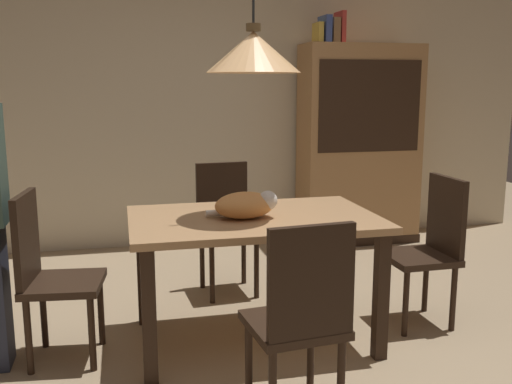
{
  "coord_description": "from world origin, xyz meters",
  "views": [
    {
      "loc": [
        -0.82,
        -2.73,
        1.49
      ],
      "look_at": [
        -0.04,
        0.59,
        0.85
      ],
      "focal_mm": 40.48,
      "sensor_mm": 36.0,
      "label": 1
    }
  ],
  "objects": [
    {
      "name": "book_yellow_short",
      "position": [
        0.93,
        2.32,
        1.94
      ],
      "size": [
        0.04,
        0.2,
        0.18
      ],
      "primitive_type": "cube",
      "color": "gold",
      "rests_on": "hutch_bookcase"
    },
    {
      "name": "hutch_bookcase",
      "position": [
        1.36,
        2.32,
        0.89
      ],
      "size": [
        1.12,
        0.45,
        1.85
      ],
      "color": "#A87A4C",
      "rests_on": "ground"
    },
    {
      "name": "book_brown_thick",
      "position": [
        1.07,
        2.32,
        1.96
      ],
      "size": [
        0.06,
        0.24,
        0.22
      ],
      "primitive_type": "cube",
      "color": "brown",
      "rests_on": "hutch_bookcase"
    },
    {
      "name": "chair_far_back",
      "position": [
        -0.11,
        1.27,
        0.51
      ],
      "size": [
        0.43,
        0.43,
        0.93
      ],
      "color": "black",
      "rests_on": "ground"
    },
    {
      "name": "book_red_tall",
      "position": [
        1.14,
        2.32,
        1.99
      ],
      "size": [
        0.04,
        0.22,
        0.28
      ],
      "primitive_type": "cube",
      "color": "#B73833",
      "rests_on": "hutch_bookcase"
    },
    {
      "name": "chair_left_side",
      "position": [
        -1.23,
        0.4,
        0.51
      ],
      "size": [
        0.44,
        0.44,
        0.93
      ],
      "color": "black",
      "rests_on": "ground"
    },
    {
      "name": "pendant_lamp",
      "position": [
        -0.1,
        0.39,
        1.66
      ],
      "size": [
        0.52,
        0.52,
        1.3
      ],
      "color": "#E0A86B"
    },
    {
      "name": "chair_right_side",
      "position": [
        1.03,
        0.39,
        0.51
      ],
      "size": [
        0.41,
        0.41,
        0.93
      ],
      "color": "black",
      "rests_on": "ground"
    },
    {
      "name": "chair_near_front",
      "position": [
        -0.09,
        -0.49,
        0.51
      ],
      "size": [
        0.44,
        0.44,
        0.93
      ],
      "color": "black",
      "rests_on": "ground"
    },
    {
      "name": "back_wall",
      "position": [
        0.0,
        2.65,
        1.45
      ],
      "size": [
        6.4,
        0.1,
        2.9
      ],
      "primitive_type": "cube",
      "color": "beige",
      "rests_on": "ground"
    },
    {
      "name": "dining_table",
      "position": [
        -0.1,
        0.39,
        0.65
      ],
      "size": [
        1.4,
        0.9,
        0.75
      ],
      "color": "tan",
      "rests_on": "ground"
    },
    {
      "name": "book_blue_wide",
      "position": [
        1.0,
        2.32,
        1.97
      ],
      "size": [
        0.06,
        0.24,
        0.24
      ],
      "primitive_type": "cube",
      "color": "#384C93",
      "rests_on": "hutch_bookcase"
    },
    {
      "name": "cat_sleeping",
      "position": [
        -0.15,
        0.34,
        0.83
      ],
      "size": [
        0.39,
        0.25,
        0.16
      ],
      "color": "#E59951",
      "rests_on": "dining_table"
    },
    {
      "name": "ground",
      "position": [
        0.0,
        0.0,
        0.0
      ],
      "size": [
        10.0,
        10.0,
        0.0
      ],
      "primitive_type": "plane",
      "color": "tan"
    }
  ]
}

